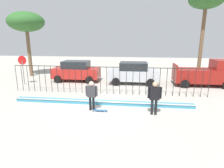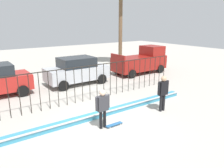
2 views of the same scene
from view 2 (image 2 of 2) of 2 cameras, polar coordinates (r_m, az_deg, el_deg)
ground_plane at (r=9.93m, az=-2.06°, el=-9.74°), size 60.00×60.00×0.00m
bowl_coping_ledge at (r=10.33m, az=-3.88°, el=-7.97°), size 11.00×0.41×0.27m
perimeter_fence at (r=11.83m, az=-9.73°, el=0.55°), size 14.04×0.04×1.98m
skateboarder at (r=9.01m, az=-2.45°, el=-5.56°), size 0.67×0.25×1.67m
skateboard at (r=9.55m, az=0.55°, el=-10.43°), size 0.80×0.20×0.07m
camera_operator at (r=10.98m, az=13.07°, el=-1.57°), size 0.72×0.27×1.79m
parked_car_silver at (r=15.64m, az=-9.08°, el=3.47°), size 4.30×2.12×1.90m
pickup_truck at (r=19.00m, az=7.62°, el=5.93°), size 4.70×2.12×2.24m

